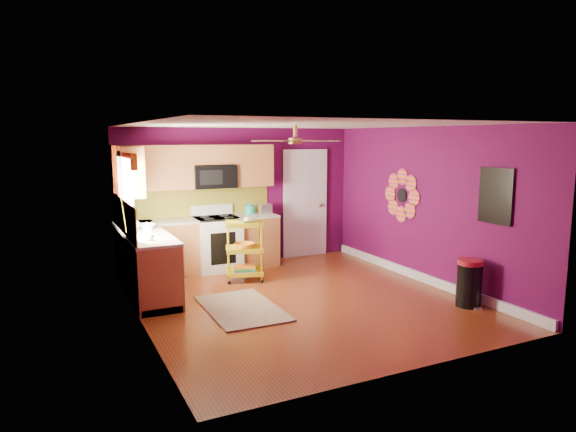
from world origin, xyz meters
TOP-DOWN VIEW (x-y plane):
  - ground at (0.00, 0.00)m, footprint 5.00×5.00m
  - room_envelope at (0.03, 0.00)m, footprint 4.54×5.04m
  - lower_cabinets at (-1.35, 1.82)m, footprint 2.81×2.31m
  - electric_range at (-0.55, 2.17)m, footprint 0.76×0.66m
  - upper_cabinetry at (-1.24, 2.17)m, footprint 2.80×2.30m
  - left_window at (-2.22, 1.05)m, footprint 0.08×1.35m
  - panel_door at (1.35, 2.47)m, footprint 0.95×0.11m
  - right_wall_art at (2.23, -0.34)m, footprint 0.04×2.74m
  - ceiling_fan at (0.00, 0.20)m, footprint 1.01×1.01m
  - shag_rug at (-0.92, -0.01)m, footprint 0.95×1.53m
  - rolling_cart at (-0.37, 1.29)m, footprint 0.68×0.58m
  - trash_can at (1.98, -1.26)m, footprint 0.39×0.41m
  - teal_kettle at (0.12, 2.28)m, footprint 0.18×0.18m
  - toaster at (0.40, 2.22)m, footprint 0.22×0.15m
  - soap_bottle_a at (-1.97, 0.93)m, footprint 0.09×0.09m
  - soap_bottle_b at (-2.03, 1.61)m, footprint 0.15×0.15m
  - counter_dish at (-1.86, 1.61)m, footprint 0.28×0.28m
  - counter_cup at (-2.00, 0.61)m, footprint 0.11×0.11m

SIDE VIEW (x-z plane):
  - ground at x=0.00m, z-range 0.00..0.00m
  - shag_rug at x=-0.92m, z-range 0.00..0.02m
  - trash_can at x=1.98m, z-range 0.00..0.66m
  - lower_cabinets at x=-1.35m, z-range -0.04..0.90m
  - electric_range at x=-0.55m, z-range -0.08..1.05m
  - rolling_cart at x=-0.37m, z-range 0.01..1.07m
  - counter_dish at x=-1.86m, z-range 0.94..1.01m
  - counter_cup at x=-2.00m, z-range 0.94..1.03m
  - teal_kettle at x=0.12m, z-range 0.92..1.13m
  - panel_door at x=1.35m, z-range -0.05..2.10m
  - toaster at x=0.40m, z-range 0.94..1.12m
  - soap_bottle_b at x=-2.03m, z-range 0.94..1.13m
  - soap_bottle_a at x=-1.97m, z-range 0.94..1.14m
  - right_wall_art at x=2.23m, z-range 0.92..1.96m
  - room_envelope at x=0.03m, z-range 0.37..2.89m
  - left_window at x=-2.22m, z-range 1.20..2.28m
  - upper_cabinetry at x=-1.24m, z-range 1.17..2.43m
  - ceiling_fan at x=0.00m, z-range 2.16..2.42m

